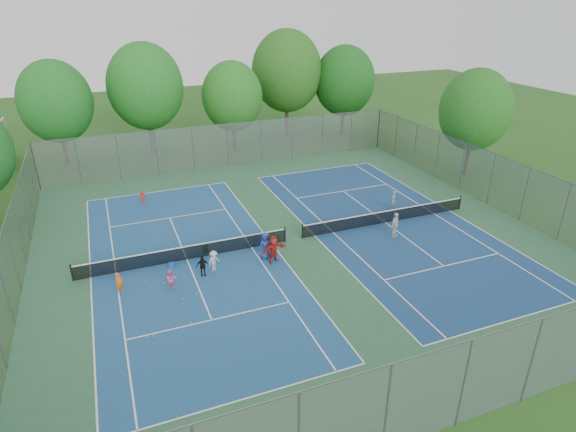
% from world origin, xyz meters
% --- Properties ---
extents(ground, '(120.00, 120.00, 0.00)m').
position_xyz_m(ground, '(0.00, 0.00, 0.00)').
color(ground, '#235019').
rests_on(ground, ground).
extents(court_pad, '(32.00, 32.00, 0.01)m').
position_xyz_m(court_pad, '(0.00, 0.00, 0.01)').
color(court_pad, '#2B5C3B').
rests_on(court_pad, ground).
extents(court_left, '(10.97, 23.77, 0.01)m').
position_xyz_m(court_left, '(-7.00, 0.00, 0.02)').
color(court_left, navy).
rests_on(court_left, court_pad).
extents(court_right, '(10.97, 23.77, 0.01)m').
position_xyz_m(court_right, '(7.00, 0.00, 0.02)').
color(court_right, navy).
rests_on(court_right, court_pad).
extents(net_left, '(12.87, 0.10, 0.91)m').
position_xyz_m(net_left, '(-7.00, 0.00, 0.46)').
color(net_left, black).
rests_on(net_left, ground).
extents(net_right, '(12.87, 0.10, 0.91)m').
position_xyz_m(net_right, '(7.00, 0.00, 0.46)').
color(net_right, black).
rests_on(net_right, ground).
extents(fence_north, '(32.00, 0.10, 4.00)m').
position_xyz_m(fence_north, '(0.00, 16.00, 2.00)').
color(fence_north, gray).
rests_on(fence_north, ground).
extents(fence_south, '(32.00, 0.10, 4.00)m').
position_xyz_m(fence_south, '(0.00, -16.00, 2.00)').
color(fence_south, gray).
rests_on(fence_south, ground).
extents(fence_west, '(0.10, 32.00, 4.00)m').
position_xyz_m(fence_west, '(-16.00, 0.00, 2.00)').
color(fence_west, gray).
rests_on(fence_west, ground).
extents(fence_east, '(0.10, 32.00, 4.00)m').
position_xyz_m(fence_east, '(16.00, 0.00, 2.00)').
color(fence_east, gray).
rests_on(fence_east, ground).
extents(tree_nw, '(6.40, 6.40, 9.58)m').
position_xyz_m(tree_nw, '(-14.00, 22.00, 5.89)').
color(tree_nw, '#443326').
rests_on(tree_nw, ground).
extents(tree_nl, '(7.20, 7.20, 10.69)m').
position_xyz_m(tree_nl, '(-6.00, 23.00, 6.54)').
color(tree_nl, '#443326').
rests_on(tree_nl, ground).
extents(tree_nc, '(6.00, 6.00, 8.85)m').
position_xyz_m(tree_nc, '(2.00, 21.00, 5.39)').
color(tree_nc, '#443326').
rests_on(tree_nc, ground).
extents(tree_nr, '(7.60, 7.60, 11.42)m').
position_xyz_m(tree_nr, '(9.00, 24.00, 7.04)').
color(tree_nr, '#443326').
rests_on(tree_nr, ground).
extents(tree_ne, '(6.60, 6.60, 9.77)m').
position_xyz_m(tree_ne, '(15.00, 22.00, 5.97)').
color(tree_ne, '#443326').
rests_on(tree_ne, ground).
extents(tree_side_e, '(6.00, 6.00, 9.20)m').
position_xyz_m(tree_side_e, '(19.00, 6.00, 5.74)').
color(tree_side_e, '#443326').
rests_on(tree_side_e, ground).
extents(ball_crate, '(0.34, 0.34, 0.26)m').
position_xyz_m(ball_crate, '(-8.00, -0.50, 0.13)').
color(ball_crate, blue).
rests_on(ball_crate, ground).
extents(ball_hopper, '(0.34, 0.34, 0.53)m').
position_xyz_m(ball_hopper, '(-5.72, 0.60, 0.27)').
color(ball_hopper, '#258A32').
rests_on(ball_hopper, ground).
extents(student_a, '(0.52, 0.44, 1.19)m').
position_xyz_m(student_a, '(-10.99, -2.18, 0.60)').
color(student_a, orange).
rests_on(student_a, ground).
extents(student_b, '(0.62, 0.50, 1.19)m').
position_xyz_m(student_b, '(-8.34, -2.85, 0.59)').
color(student_b, pink).
rests_on(student_b, ground).
extents(student_c, '(0.94, 0.81, 1.26)m').
position_xyz_m(student_c, '(-5.73, -1.77, 0.63)').
color(student_c, silver).
rests_on(student_c, ground).
extents(student_d, '(0.74, 0.34, 1.24)m').
position_xyz_m(student_d, '(-6.47, -2.10, 0.62)').
color(student_d, black).
rests_on(student_d, ground).
extents(student_e, '(0.92, 0.68, 1.74)m').
position_xyz_m(student_e, '(-2.49, -1.60, 0.87)').
color(student_e, navy).
rests_on(student_e, ground).
extents(student_f, '(1.68, 0.88, 1.73)m').
position_xyz_m(student_f, '(-2.19, -2.17, 0.87)').
color(student_f, red).
rests_on(student_f, ground).
extents(child_far_baseline, '(0.73, 0.52, 1.03)m').
position_xyz_m(child_far_baseline, '(-8.46, 9.81, 0.51)').
color(child_far_baseline, '#B32819').
rests_on(child_far_baseline, ground).
extents(instructor, '(0.65, 0.64, 1.51)m').
position_xyz_m(instructor, '(8.67, 1.76, 0.75)').
color(instructor, gray).
rests_on(instructor, ground).
extents(teen_court_b, '(1.08, 0.89, 1.73)m').
position_xyz_m(teen_court_b, '(6.38, -2.03, 0.86)').
color(teen_court_b, silver).
rests_on(teen_court_b, ground).
extents(tennis_ball_0, '(0.07, 0.07, 0.07)m').
position_xyz_m(tennis_ball_0, '(-9.60, -1.63, 0.03)').
color(tennis_ball_0, '#CADF34').
rests_on(tennis_ball_0, ground).
extents(tennis_ball_1, '(0.07, 0.07, 0.07)m').
position_xyz_m(tennis_ball_1, '(-3.17, -2.95, 0.03)').
color(tennis_ball_1, '#B8CA2F').
rests_on(tennis_ball_1, ground).
extents(tennis_ball_2, '(0.07, 0.07, 0.07)m').
position_xyz_m(tennis_ball_2, '(-7.97, -4.08, 0.03)').
color(tennis_ball_2, '#E4F138').
rests_on(tennis_ball_2, ground).
extents(tennis_ball_3, '(0.07, 0.07, 0.07)m').
position_xyz_m(tennis_ball_3, '(-9.85, -6.63, 0.03)').
color(tennis_ball_3, gold).
rests_on(tennis_ball_3, ground).
extents(tennis_ball_4, '(0.07, 0.07, 0.07)m').
position_xyz_m(tennis_ball_4, '(-8.48, -2.37, 0.03)').
color(tennis_ball_4, gold).
rests_on(tennis_ball_4, ground).
extents(tennis_ball_5, '(0.07, 0.07, 0.07)m').
position_xyz_m(tennis_ball_5, '(-8.67, -2.18, 0.03)').
color(tennis_ball_5, '#E0EF37').
rests_on(tennis_ball_5, ground).
extents(tennis_ball_6, '(0.07, 0.07, 0.07)m').
position_xyz_m(tennis_ball_6, '(-10.15, -6.60, 0.03)').
color(tennis_ball_6, '#B6C72E').
rests_on(tennis_ball_6, ground).
extents(tennis_ball_7, '(0.07, 0.07, 0.07)m').
position_xyz_m(tennis_ball_7, '(-2.66, -1.00, 0.03)').
color(tennis_ball_7, yellow).
rests_on(tennis_ball_7, ground).
extents(tennis_ball_8, '(0.07, 0.07, 0.07)m').
position_xyz_m(tennis_ball_8, '(-8.02, -6.27, 0.03)').
color(tennis_ball_8, '#D8EC37').
rests_on(tennis_ball_8, ground).
extents(tennis_ball_9, '(0.07, 0.07, 0.07)m').
position_xyz_m(tennis_ball_9, '(-7.25, -3.87, 0.03)').
color(tennis_ball_9, '#AFCC2F').
rests_on(tennis_ball_9, ground).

